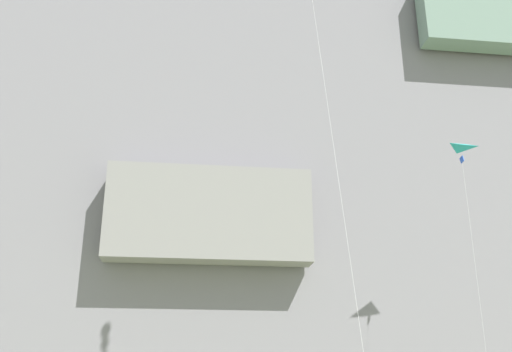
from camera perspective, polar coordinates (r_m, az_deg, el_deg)
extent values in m
cube|color=gray|center=(70.95, -4.59, 12.98)|extent=(180.00, 28.38, 83.10)
cube|color=gray|center=(45.52, -4.57, -3.79)|extent=(15.94, 2.16, 7.47)
cube|color=slate|center=(61.34, 21.20, 14.48)|extent=(12.07, 2.00, 7.17)
cylinder|color=silver|center=(28.08, 7.16, 6.04)|extent=(0.90, 5.71, 29.78)
pyramid|color=teal|center=(45.32, 19.14, 1.42)|extent=(1.81, 1.29, 0.33)
cube|color=blue|center=(44.85, 19.52, 1.54)|extent=(0.11, 0.50, 0.54)
cylinder|color=silver|center=(41.16, 20.87, -9.72)|extent=(1.38, 2.34, 18.33)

